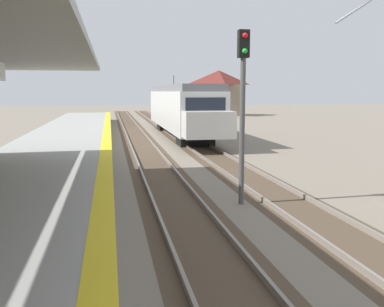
% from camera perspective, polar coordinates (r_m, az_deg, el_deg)
% --- Properties ---
extents(station_platform, '(5.00, 80.00, 0.91)m').
position_cam_1_polar(station_platform, '(15.18, -19.64, -3.75)').
color(station_platform, '#999993').
rests_on(station_platform, ground).
extents(track_pair_nearest_platform, '(2.34, 120.00, 0.16)m').
position_cam_1_polar(track_pair_nearest_platform, '(19.08, -4.50, -2.20)').
color(track_pair_nearest_platform, '#4C3D2D').
rests_on(track_pair_nearest_platform, ground).
extents(track_pair_middle, '(2.34, 120.00, 0.16)m').
position_cam_1_polar(track_pair_middle, '(19.72, 5.37, -1.87)').
color(track_pair_middle, '#4C3D2D').
rests_on(track_pair_middle, ground).
extents(approaching_train, '(2.93, 19.60, 4.76)m').
position_cam_1_polar(approaching_train, '(33.66, -1.37, 5.88)').
color(approaching_train, silver).
rests_on(approaching_train, ground).
extents(rail_signal_post, '(0.32, 0.34, 5.20)m').
position_cam_1_polar(rail_signal_post, '(13.30, 6.56, 6.97)').
color(rail_signal_post, '#4C4C4C').
rests_on(rail_signal_post, ground).
extents(distant_trackside_house, '(6.60, 5.28, 6.40)m').
position_cam_1_polar(distant_trackside_house, '(63.86, 3.46, 7.92)').
color(distant_trackside_house, '#7F705B').
rests_on(distant_trackside_house, ground).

